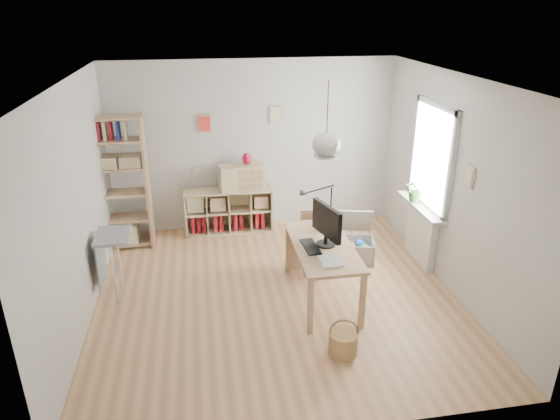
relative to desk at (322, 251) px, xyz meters
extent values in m
plane|color=tan|center=(-0.55, 0.15, -0.66)|extent=(4.50, 4.50, 0.00)
plane|color=silver|center=(-0.55, 2.40, 0.69)|extent=(4.50, 0.00, 4.50)
plane|color=silver|center=(-0.55, -2.10, 0.69)|extent=(4.50, 0.00, 4.50)
plane|color=silver|center=(-2.80, 0.15, 0.69)|extent=(0.00, 4.50, 4.50)
plane|color=silver|center=(1.70, 0.15, 0.69)|extent=(0.00, 4.50, 4.50)
plane|color=white|center=(-0.55, 0.15, 2.04)|extent=(4.50, 4.50, 0.00)
cylinder|color=black|center=(0.00, 0.00, 1.70)|extent=(0.01, 0.01, 0.68)
ellipsoid|color=white|center=(0.00, 0.00, 1.34)|extent=(0.32, 0.32, 0.27)
cube|color=white|center=(1.69, 0.75, 0.89)|extent=(0.03, 1.00, 1.30)
cube|color=silver|center=(1.66, 0.21, 0.89)|extent=(0.06, 0.08, 1.46)
cube|color=silver|center=(1.66, 1.29, 0.89)|extent=(0.06, 0.08, 1.46)
cube|color=silver|center=(1.66, 0.75, 1.58)|extent=(0.06, 1.16, 0.08)
cube|color=silver|center=(1.66, 0.75, 0.20)|extent=(0.06, 1.16, 0.08)
cube|color=white|center=(1.64, 0.75, -0.26)|extent=(0.10, 0.80, 0.80)
cube|color=silver|center=(1.59, 0.75, 0.17)|extent=(0.22, 1.20, 0.06)
cube|color=tan|center=(0.00, 0.00, 0.07)|extent=(0.70, 1.50, 0.04)
cube|color=tan|center=(-0.30, -0.70, -0.30)|extent=(0.06, 0.06, 0.71)
cube|color=tan|center=(-0.30, 0.70, -0.30)|extent=(0.06, 0.06, 0.71)
cube|color=tan|center=(0.30, -0.70, -0.30)|extent=(0.06, 0.06, 0.71)
cube|color=tan|center=(0.30, 0.70, -0.30)|extent=(0.06, 0.06, 0.71)
cube|color=tan|center=(-1.00, 2.19, -0.64)|extent=(1.40, 0.38, 0.03)
cube|color=tan|center=(-1.00, 2.19, 0.05)|extent=(1.40, 0.38, 0.03)
cube|color=tan|center=(-1.69, 2.19, -0.30)|extent=(0.03, 0.38, 0.72)
cube|color=tan|center=(-0.32, 2.19, -0.30)|extent=(0.03, 0.38, 0.72)
cube|color=tan|center=(-1.00, 2.37, -0.30)|extent=(1.40, 0.02, 0.72)
cube|color=maroon|center=(-1.58, 2.21, -0.47)|extent=(0.06, 0.26, 0.30)
cube|color=maroon|center=(-1.49, 2.21, -0.47)|extent=(0.05, 0.26, 0.30)
cube|color=maroon|center=(-1.41, 2.21, -0.47)|extent=(0.05, 0.26, 0.30)
cube|color=maroon|center=(-1.22, 2.21, -0.47)|extent=(0.05, 0.26, 0.30)
cube|color=maroon|center=(-1.13, 2.21, -0.47)|extent=(0.05, 0.26, 0.30)
cube|color=maroon|center=(-0.90, 2.21, -0.47)|extent=(0.06, 0.26, 0.30)
cube|color=maroon|center=(-0.81, 2.21, -0.47)|extent=(0.06, 0.26, 0.30)
cube|color=maroon|center=(-0.55, 2.21, -0.47)|extent=(0.06, 0.26, 0.30)
cube|color=maroon|center=(-0.46, 2.21, -0.47)|extent=(0.05, 0.26, 0.30)
cube|color=tan|center=(-2.96, 1.95, 0.34)|extent=(0.04, 0.38, 2.00)
cube|color=tan|center=(-2.20, 1.95, 0.34)|extent=(0.04, 0.38, 2.00)
cube|color=tan|center=(-2.58, 1.95, -0.61)|extent=(0.76, 0.38, 0.03)
cube|color=tan|center=(-2.58, 1.95, -0.21)|extent=(0.76, 0.38, 0.03)
cube|color=tan|center=(-2.58, 1.95, 0.19)|extent=(0.76, 0.38, 0.03)
cube|color=tan|center=(-2.58, 1.95, 0.59)|extent=(0.76, 0.38, 0.03)
cube|color=tan|center=(-2.58, 1.95, 0.99)|extent=(0.76, 0.38, 0.03)
cube|color=tan|center=(-2.58, 1.95, 1.32)|extent=(0.76, 0.38, 0.03)
cube|color=navy|center=(-2.86, 1.95, 1.14)|extent=(0.04, 0.18, 0.26)
cube|color=maroon|center=(-2.78, 1.95, 1.14)|extent=(0.04, 0.18, 0.26)
cube|color=beige|center=(-2.70, 1.95, 1.14)|extent=(0.04, 0.18, 0.26)
cube|color=maroon|center=(-2.62, 1.95, 1.14)|extent=(0.04, 0.18, 0.26)
cube|color=navy|center=(-2.52, 1.95, 1.14)|extent=(0.04, 0.18, 0.26)
cube|color=beige|center=(-2.42, 1.95, 1.14)|extent=(0.04, 0.18, 0.26)
cube|color=#969799|center=(-2.52, 0.50, 0.17)|extent=(0.40, 0.55, 0.04)
cylinder|color=white|center=(-2.52, 0.28, -0.25)|extent=(0.03, 0.03, 0.82)
cylinder|color=white|center=(-2.52, 0.72, -0.25)|extent=(0.03, 0.03, 0.82)
cube|color=#969799|center=(-2.70, 0.50, -0.16)|extent=(0.02, 0.50, 0.62)
cube|color=#969799|center=(0.09, 0.66, -0.21)|extent=(0.47, 0.47, 0.06)
cube|color=tan|center=(-0.11, 0.50, -0.45)|extent=(0.04, 0.04, 0.42)
cube|color=tan|center=(-0.06, 0.86, -0.45)|extent=(0.04, 0.04, 0.42)
cube|color=tan|center=(0.24, 0.46, -0.45)|extent=(0.04, 0.04, 0.42)
cube|color=tan|center=(0.29, 0.81, -0.45)|extent=(0.04, 0.04, 0.42)
cube|color=tan|center=(0.12, 0.84, 0.01)|extent=(0.42, 0.09, 0.38)
cylinder|color=#AD854E|center=(-0.03, -1.10, -0.53)|extent=(0.31, 0.31, 0.25)
torus|color=#AD854E|center=(-0.03, -1.10, -0.38)|extent=(0.31, 0.07, 0.31)
cube|color=silver|center=(0.67, 0.90, -0.65)|extent=(0.70, 0.56, 0.02)
cube|color=silver|center=(0.39, 0.97, -0.50)|extent=(0.12, 0.42, 0.32)
cube|color=silver|center=(0.96, 0.83, -0.50)|extent=(0.12, 0.42, 0.32)
cube|color=silver|center=(0.63, 0.71, -0.50)|extent=(0.60, 0.17, 0.32)
cube|color=silver|center=(0.72, 1.10, -0.50)|extent=(0.60, 0.17, 0.32)
cube|color=silver|center=(0.77, 1.27, -0.20)|extent=(0.65, 0.35, 0.40)
sphere|color=gold|center=(0.52, 0.88, -0.42)|extent=(0.14, 0.14, 0.14)
sphere|color=blue|center=(0.79, 0.93, -0.42)|extent=(0.14, 0.14, 0.14)
sphere|color=#C45C18|center=(0.65, 0.89, -0.42)|extent=(0.14, 0.14, 0.14)
sphere|color=green|center=(0.82, 0.78, -0.42)|extent=(0.14, 0.14, 0.14)
cylinder|color=black|center=(0.03, -0.02, 0.10)|extent=(0.24, 0.24, 0.02)
cylinder|color=black|center=(0.03, -0.02, 0.17)|extent=(0.05, 0.05, 0.11)
cube|color=black|center=(0.03, -0.02, 0.42)|extent=(0.22, 0.58, 0.39)
cube|color=black|center=(-0.16, -0.05, 0.10)|extent=(0.19, 0.44, 0.02)
cylinder|color=black|center=(0.27, 0.66, 0.12)|extent=(0.07, 0.07, 0.05)
cylinder|color=black|center=(0.27, 0.66, 0.35)|extent=(0.02, 0.02, 0.46)
cone|color=black|center=(-0.12, 0.56, 0.55)|extent=(0.11, 0.08, 0.11)
sphere|color=#520B1D|center=(0.11, 0.41, 0.17)|extent=(0.15, 0.15, 0.15)
cube|color=silver|center=(-0.02, -0.46, 0.11)|extent=(0.23, 0.29, 0.03)
cube|color=tan|center=(-0.77, 2.19, 0.26)|extent=(0.74, 0.41, 0.40)
ellipsoid|color=#A90E22|center=(-0.68, 2.19, 0.56)|extent=(0.15, 0.15, 0.18)
imported|color=#3B6B28|center=(1.57, 0.91, 0.38)|extent=(0.40, 0.37, 0.35)
camera|label=1|loc=(-1.40, -5.26, 2.81)|focal=32.00mm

